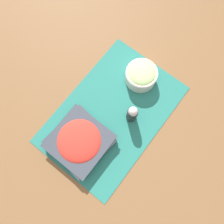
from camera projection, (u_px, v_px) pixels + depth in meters
name	position (u px, v px, depth m)	size (l,w,h in m)	color
ground_plane	(112.00, 114.00, 0.86)	(3.00, 3.00, 0.00)	brown
placemat	(112.00, 114.00, 0.86)	(0.56, 0.37, 0.00)	#236B60
cucumber_bowl	(141.00, 74.00, 0.86)	(0.13, 0.13, 0.07)	silver
tomato_bowl	(80.00, 141.00, 0.80)	(0.21, 0.21, 0.06)	#333842
pepper_shaker	(132.00, 114.00, 0.80)	(0.04, 0.04, 0.11)	black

